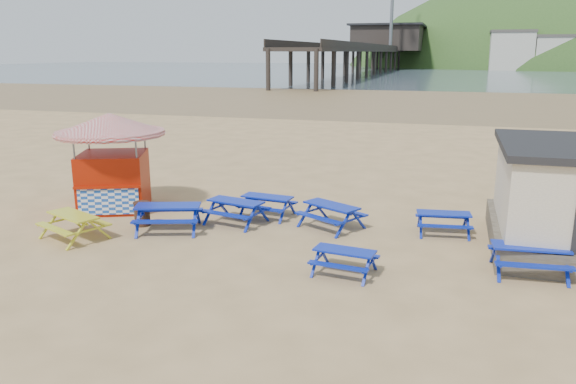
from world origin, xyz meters
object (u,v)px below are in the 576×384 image
(picnic_table_blue_a, at_px, (236,212))
(picnic_table_yellow, at_px, (74,226))
(picnic_table_blue_b, at_px, (331,216))
(ice_cream_kiosk, at_px, (112,149))
(litter_bin, at_px, (142,214))

(picnic_table_blue_a, xyz_separation_m, picnic_table_yellow, (-4.22, -2.94, -0.00))
(picnic_table_blue_b, distance_m, picnic_table_yellow, 8.15)
(ice_cream_kiosk, bearing_deg, picnic_table_blue_a, -27.53)
(picnic_table_blue_a, distance_m, picnic_table_yellow, 5.15)
(ice_cream_kiosk, distance_m, litter_bin, 3.16)
(litter_bin, bearing_deg, picnic_table_blue_b, 14.12)
(picnic_table_yellow, height_order, ice_cream_kiosk, ice_cream_kiosk)
(picnic_table_blue_b, bearing_deg, litter_bin, -137.17)
(picnic_table_blue_a, relative_size, ice_cream_kiosk, 0.42)
(picnic_table_blue_a, distance_m, ice_cream_kiosk, 5.31)
(picnic_table_blue_b, xyz_separation_m, ice_cream_kiosk, (-8.17, 0.04, 1.83))
(litter_bin, bearing_deg, picnic_table_yellow, -125.71)
(picnic_table_blue_b, height_order, ice_cream_kiosk, ice_cream_kiosk)
(picnic_table_blue_a, xyz_separation_m, litter_bin, (-2.91, -1.13, 0.01))
(ice_cream_kiosk, height_order, litter_bin, ice_cream_kiosk)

